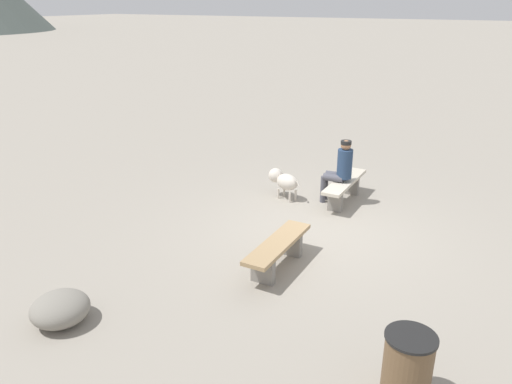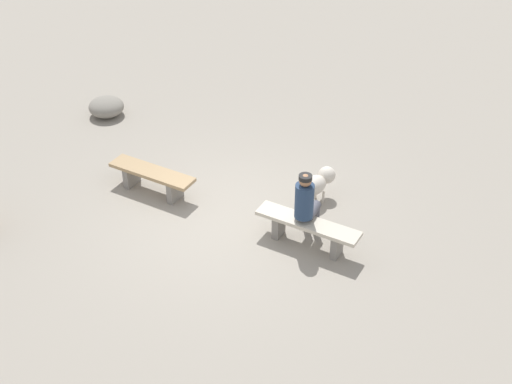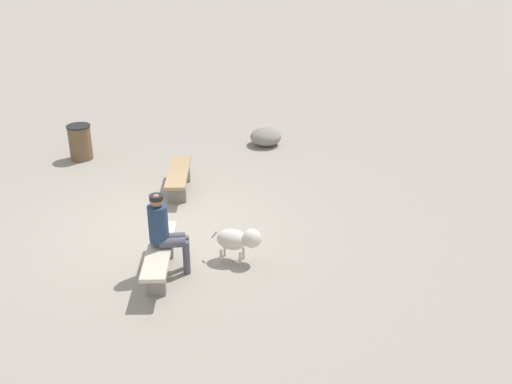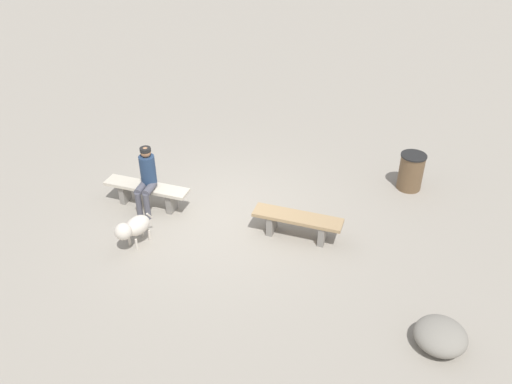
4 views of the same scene
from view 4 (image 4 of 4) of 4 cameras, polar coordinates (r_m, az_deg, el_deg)
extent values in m
cube|color=gray|center=(10.12, -3.81, -2.97)|extent=(210.00, 210.00, 0.06)
cube|color=gray|center=(9.47, 7.27, -4.41)|extent=(0.11, 0.36, 0.38)
cube|color=gray|center=(9.64, 1.74, -3.32)|extent=(0.11, 0.36, 0.38)
cube|color=#A3845B|center=(9.41, 4.53, -2.77)|extent=(1.62, 0.39, 0.06)
cube|color=gray|center=(10.30, -9.17, -1.06)|extent=(0.11, 0.27, 0.41)
cube|color=gray|center=(10.76, -14.04, -0.05)|extent=(0.11, 0.27, 0.41)
cube|color=beige|center=(10.39, -11.80, 0.55)|extent=(1.70, 0.37, 0.06)
cylinder|color=navy|center=(10.15, -11.65, 2.37)|extent=(0.30, 0.30, 0.58)
sphere|color=#A3704C|center=(9.97, -11.89, 4.25)|extent=(0.20, 0.20, 0.20)
cylinder|color=black|center=(9.94, -11.93, 4.52)|extent=(0.21, 0.21, 0.07)
cylinder|color=#4C4C56|center=(10.19, -12.32, 0.46)|extent=(0.19, 0.40, 0.15)
cylinder|color=#4C4C56|center=(10.19, -12.57, -1.41)|extent=(0.11, 0.11, 0.55)
cylinder|color=#4C4C56|center=(10.12, -11.48, 0.35)|extent=(0.19, 0.40, 0.15)
cylinder|color=#4C4C56|center=(10.13, -11.73, -1.54)|extent=(0.11, 0.11, 0.55)
ellipsoid|color=beige|center=(9.49, -12.73, -3.56)|extent=(0.46, 0.57, 0.33)
sphere|color=beige|center=(9.29, -14.21, -4.18)|extent=(0.30, 0.30, 0.30)
cylinder|color=beige|center=(9.51, -12.84, -5.52)|extent=(0.04, 0.04, 0.21)
cylinder|color=beige|center=(9.63, -13.59, -5.11)|extent=(0.04, 0.04, 0.21)
cylinder|color=beige|center=(9.67, -11.49, -4.59)|extent=(0.04, 0.04, 0.21)
cylinder|color=beige|center=(9.79, -12.24, -4.20)|extent=(0.04, 0.04, 0.21)
cylinder|color=beige|center=(9.61, -11.53, -2.50)|extent=(0.06, 0.12, 0.15)
cylinder|color=brown|center=(11.24, 16.46, 2.07)|extent=(0.49, 0.49, 0.75)
cylinder|color=black|center=(11.05, 16.77, 3.80)|extent=(0.52, 0.52, 0.03)
ellipsoid|color=gray|center=(8.06, 19.39, -14.52)|extent=(0.87, 0.86, 0.40)
camera|label=1|loc=(11.40, 42.10, 14.67)|focal=34.74mm
camera|label=2|loc=(17.30, -11.98, 35.83)|focal=47.71mm
camera|label=3|loc=(14.09, -48.70, 19.53)|focal=42.40mm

